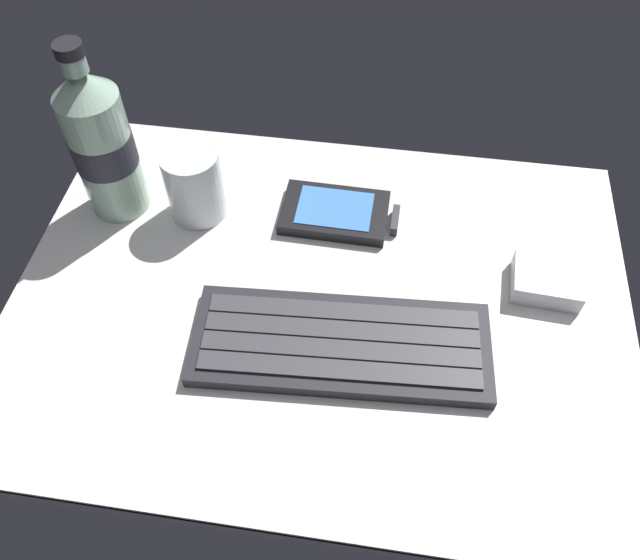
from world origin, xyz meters
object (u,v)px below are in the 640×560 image
at_px(keyboard, 341,344).
at_px(water_bottle, 102,143).
at_px(handheld_device, 340,213).
at_px(charger_block, 547,281).
at_px(juice_cup, 195,186).

xyz_separation_m(keyboard, water_bottle, (-0.28, 0.16, 0.08)).
bearing_deg(handheld_device, water_bottle, -176.84).
distance_m(keyboard, charger_block, 0.23).
xyz_separation_m(handheld_device, juice_cup, (-0.16, -0.01, 0.03)).
xyz_separation_m(keyboard, juice_cup, (-0.18, 0.16, 0.03)).
bearing_deg(charger_block, juice_cup, 171.78).
relative_size(keyboard, water_bottle, 1.42).
xyz_separation_m(juice_cup, water_bottle, (-0.09, -0.00, 0.05)).
bearing_deg(handheld_device, charger_block, -16.98).
height_order(keyboard, charger_block, charger_block).
distance_m(water_bottle, charger_block, 0.49).
height_order(juice_cup, charger_block, juice_cup).
height_order(keyboard, handheld_device, keyboard).
xyz_separation_m(handheld_device, charger_block, (0.22, -0.07, 0.00)).
bearing_deg(keyboard, handheld_device, 97.42).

